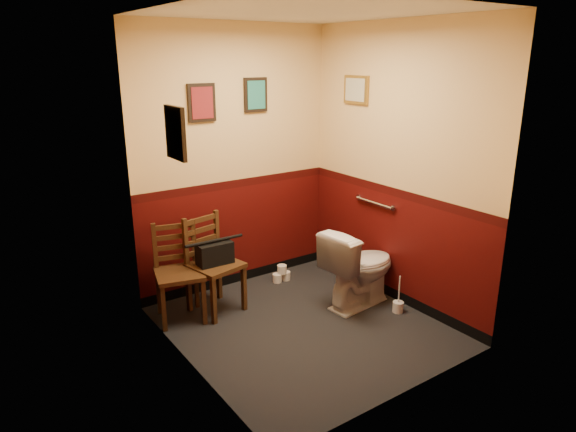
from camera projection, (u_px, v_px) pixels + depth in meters
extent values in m
cube|color=black|center=(304.00, 326.00, 4.71)|extent=(2.20, 2.40, 0.00)
cube|color=silver|center=(307.00, 11.00, 3.90)|extent=(2.20, 2.40, 0.00)
cube|color=#430908|center=(235.00, 161.00, 5.25)|extent=(2.20, 0.00, 2.70)
cube|color=#430908|center=(414.00, 219.00, 3.37)|extent=(2.20, 0.00, 2.70)
cube|color=#430908|center=(183.00, 204.00, 3.71)|extent=(0.00, 2.40, 2.70)
cube|color=#430908|center=(397.00, 168.00, 4.91)|extent=(0.00, 2.40, 2.70)
cylinder|color=silver|center=(374.00, 203.00, 5.20)|extent=(0.03, 0.50, 0.03)
cylinder|color=silver|center=(393.00, 208.00, 5.02)|extent=(0.02, 0.06, 0.06)
cylinder|color=silver|center=(359.00, 197.00, 5.41)|extent=(0.02, 0.06, 0.06)
cube|color=black|center=(202.00, 103.00, 4.86)|extent=(0.28, 0.03, 0.36)
cube|color=maroon|center=(202.00, 103.00, 4.85)|extent=(0.22, 0.01, 0.30)
cube|color=black|center=(256.00, 95.00, 5.17)|extent=(0.26, 0.03, 0.34)
cube|color=#267A70|center=(256.00, 95.00, 5.16)|extent=(0.20, 0.01, 0.28)
cube|color=black|center=(175.00, 133.00, 3.64)|extent=(0.03, 0.30, 0.38)
cube|color=#B9B192|center=(178.00, 133.00, 3.65)|extent=(0.01, 0.24, 0.31)
cube|color=olive|center=(356.00, 90.00, 5.16)|extent=(0.03, 0.34, 0.28)
cube|color=#B9B192|center=(355.00, 90.00, 5.15)|extent=(0.01, 0.28, 0.22)
imported|color=white|center=(360.00, 267.00, 5.03)|extent=(0.84, 0.53, 0.78)
cylinder|color=silver|center=(398.00, 307.00, 4.96)|extent=(0.11, 0.11, 0.11)
cylinder|color=silver|center=(399.00, 290.00, 4.91)|extent=(0.01, 0.01, 0.30)
cube|color=#4C2E16|center=(179.00, 274.00, 4.72)|extent=(0.52, 0.52, 0.04)
cube|color=#4C2E16|center=(164.00, 308.00, 4.57)|extent=(0.05, 0.05, 0.45)
cube|color=#4C2E16|center=(159.00, 291.00, 4.89)|extent=(0.05, 0.05, 0.45)
cube|color=#4C2E16|center=(204.00, 302.00, 4.69)|extent=(0.05, 0.05, 0.45)
cube|color=#4C2E16|center=(196.00, 286.00, 5.01)|extent=(0.05, 0.05, 0.45)
cube|color=#4C2E16|center=(155.00, 247.00, 4.76)|extent=(0.05, 0.04, 0.45)
cube|color=#4C2E16|center=(194.00, 242.00, 4.88)|extent=(0.05, 0.04, 0.45)
cube|color=#4C2E16|center=(175.00, 257.00, 4.86)|extent=(0.34, 0.11, 0.05)
cube|color=#4C2E16|center=(175.00, 247.00, 4.83)|extent=(0.34, 0.11, 0.05)
cube|color=#4C2E16|center=(174.00, 237.00, 4.80)|extent=(0.34, 0.11, 0.05)
cube|color=#4C2E16|center=(173.00, 227.00, 4.77)|extent=(0.34, 0.11, 0.05)
cube|color=#4C2E16|center=(215.00, 266.00, 4.88)|extent=(0.52, 0.52, 0.04)
cube|color=#4C2E16|center=(214.00, 300.00, 4.69)|extent=(0.05, 0.05, 0.47)
cube|color=#4C2E16|center=(189.00, 288.00, 4.94)|extent=(0.05, 0.05, 0.47)
cube|color=#4C2E16|center=(244.00, 288.00, 4.96)|extent=(0.05, 0.05, 0.47)
cube|color=#4C2E16|center=(219.00, 277.00, 5.20)|extent=(0.05, 0.05, 0.47)
cube|color=#4C2E16|center=(186.00, 243.00, 4.80)|extent=(0.05, 0.04, 0.47)
cube|color=#4C2E16|center=(217.00, 233.00, 5.06)|extent=(0.05, 0.04, 0.47)
cube|color=#4C2E16|center=(202.00, 250.00, 4.97)|extent=(0.35, 0.10, 0.05)
cube|color=#4C2E16|center=(202.00, 240.00, 4.94)|extent=(0.35, 0.10, 0.05)
cube|color=#4C2E16|center=(201.00, 230.00, 4.91)|extent=(0.35, 0.10, 0.05)
cube|color=#4C2E16|center=(201.00, 220.00, 4.88)|extent=(0.35, 0.10, 0.05)
cube|color=black|center=(215.00, 253.00, 4.84)|extent=(0.34, 0.18, 0.21)
cylinder|color=black|center=(214.00, 241.00, 4.80)|extent=(0.29, 0.04, 0.03)
cylinder|color=silver|center=(277.00, 278.00, 5.63)|extent=(0.10, 0.10, 0.09)
cylinder|color=silver|center=(286.00, 276.00, 5.69)|extent=(0.10, 0.10, 0.09)
cylinder|color=silver|center=(282.00, 269.00, 5.62)|extent=(0.10, 0.10, 0.09)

